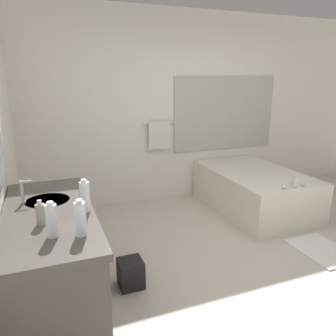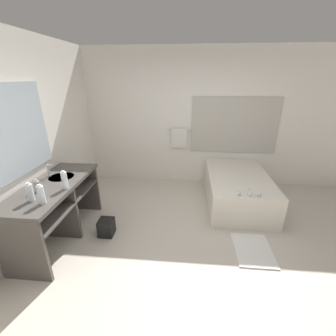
{
  "view_description": "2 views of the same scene",
  "coord_description": "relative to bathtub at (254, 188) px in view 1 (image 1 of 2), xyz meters",
  "views": [
    {
      "loc": [
        -1.87,
        -2.23,
        1.78
      ],
      "look_at": [
        -0.69,
        0.8,
        0.88
      ],
      "focal_mm": 35.0,
      "sensor_mm": 36.0,
      "label": 1
    },
    {
      "loc": [
        -0.12,
        -2.37,
        2.15
      ],
      "look_at": [
        -0.42,
        0.9,
        0.82
      ],
      "focal_mm": 24.0,
      "sensor_mm": 36.0,
      "label": 2
    }
  ],
  "objects": [
    {
      "name": "water_bottle_1",
      "position": [
        -2.42,
        -1.32,
        0.66
      ],
      "size": [
        0.07,
        0.07,
        0.24
      ],
      "color": "white",
      "rests_on": "vanity_counter"
    },
    {
      "name": "water_bottle_2",
      "position": [
        -2.66,
        -1.64,
        0.65
      ],
      "size": [
        0.07,
        0.07,
        0.22
      ],
      "color": "white",
      "rests_on": "vanity_counter"
    },
    {
      "name": "soap_dispenser",
      "position": [
        -2.72,
        -1.43,
        0.62
      ],
      "size": [
        0.06,
        0.06,
        0.17
      ],
      "color": "gray",
      "rests_on": "vanity_counter"
    },
    {
      "name": "water_bottle_3",
      "position": [
        -2.49,
        -1.68,
        0.66
      ],
      "size": [
        0.07,
        0.07,
        0.23
      ],
      "color": "white",
      "rests_on": "vanity_counter"
    },
    {
      "name": "wall_back_with_blinds",
      "position": [
        -0.77,
        0.88,
        1.04
      ],
      "size": [
        7.4,
        0.13,
        2.7
      ],
      "color": "white",
      "rests_on": "ground_plane"
    },
    {
      "name": "bathtub",
      "position": [
        0.0,
        0.0,
        0.0
      ],
      "size": [
        1.04,
        1.69,
        0.67
      ],
      "color": "silver",
      "rests_on": "ground_plane"
    },
    {
      "name": "bath_mat",
      "position": [
        0.0,
        -1.26,
        -0.29
      ],
      "size": [
        0.48,
        0.65,
        0.02
      ],
      "color": "white",
      "rests_on": "ground_plane"
    },
    {
      "name": "vanity_counter",
      "position": [
        -2.67,
        -1.19,
        0.32
      ],
      "size": [
        0.62,
        1.53,
        0.85
      ],
      "color": "#4C4742",
      "rests_on": "ground_plane"
    },
    {
      "name": "sink_faucet",
      "position": [
        -2.84,
        -0.98,
        0.63
      ],
      "size": [
        0.09,
        0.04,
        0.18
      ],
      "color": "silver",
      "rests_on": "vanity_counter"
    },
    {
      "name": "waste_bin",
      "position": [
        -2.05,
        -1.11,
        -0.18
      ],
      "size": [
        0.21,
        0.21,
        0.25
      ],
      "color": "black",
      "rests_on": "ground_plane"
    },
    {
      "name": "ground_plane",
      "position": [
        -0.79,
        -1.34,
        -0.3
      ],
      "size": [
        16.0,
        16.0,
        0.0
      ],
      "primitive_type": "plane",
      "color": "beige",
      "rests_on": "ground"
    }
  ]
}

